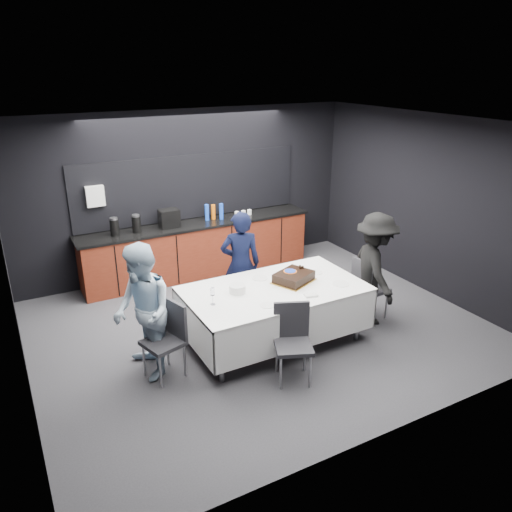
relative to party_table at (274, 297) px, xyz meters
The scene contains 18 objects.
ground 0.76m from the party_table, 90.00° to the left, with size 6.00×6.00×0.00m, color #3D3C41.
room_shell 1.28m from the party_table, 90.00° to the left, with size 6.04×5.04×2.82m.
kitchenette 2.62m from the party_table, 90.35° to the left, with size 4.10×0.64×2.05m.
party_table is the anchor object (origin of this frame).
cake_assembly 0.39m from the party_table, ahead, with size 0.63×0.59×0.16m.
plate_stack 0.53m from the party_table, 166.96° to the left, with size 0.21×0.21×0.10m, color white.
loose_plate_near 0.53m from the party_table, 130.44° to the right, with size 0.18×0.18×0.01m, color white.
loose_plate_right_a 0.78m from the party_table, 11.77° to the left, with size 0.19×0.19×0.01m, color white.
loose_plate_right_b 0.90m from the party_table, 20.85° to the right, with size 0.22×0.22×0.01m, color white.
loose_plate_far 0.39m from the party_table, 93.32° to the left, with size 0.21×0.21×0.01m, color white.
fork_pile 0.53m from the party_table, 56.99° to the right, with size 0.16×0.10×0.03m, color white.
champagne_flute 0.94m from the party_table, behind, with size 0.06×0.06×0.22m.
chair_left 1.48m from the party_table, behind, with size 0.52×0.52×0.92m.
chair_right 1.50m from the party_table, ahead, with size 0.44×0.44×0.92m.
chair_near 0.83m from the party_table, 105.41° to the right, with size 0.55×0.55×0.92m.
person_center 0.92m from the party_table, 92.09° to the left, with size 0.58×0.38×1.58m, color black.
person_left 1.73m from the party_table, behind, with size 0.80×0.62×1.64m, color silver.
person_right 1.53m from the party_table, ahead, with size 1.04×0.60×1.61m, color black.
Camera 1 is at (-2.99, -5.43, 3.52)m, focal length 35.00 mm.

